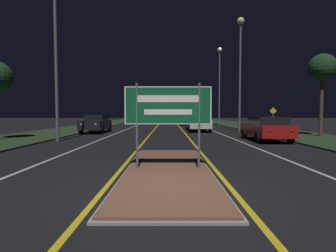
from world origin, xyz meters
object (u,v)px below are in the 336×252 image
(car_receding_2, at_px, (186,120))
(streetlight_right_near, at_px, (240,52))
(car_receding_0, at_px, (266,128))
(car_receding_1, at_px, (198,123))
(streetlight_left_near, at_px, (56,45))
(warning_sign, at_px, (273,117))
(car_approaching_0, at_px, (96,123))
(highway_sign, at_px, (168,108))
(streetlight_right_far, at_px, (219,72))

(car_receding_2, bearing_deg, streetlight_right_near, -72.81)
(car_receding_0, xyz_separation_m, car_receding_1, (-3.13, 8.08, 0.03))
(streetlight_left_near, xyz_separation_m, warning_sign, (15.51, 7.30, -4.25))
(car_approaching_0, bearing_deg, streetlight_left_near, -93.52)
(streetlight_left_near, bearing_deg, car_approaching_0, 86.48)
(highway_sign, xyz_separation_m, streetlight_right_near, (6.23, 15.43, 5.09))
(car_receding_0, bearing_deg, streetlight_right_near, 86.94)
(streetlight_right_near, relative_size, streetlight_right_far, 0.98)
(car_receding_1, bearing_deg, car_receding_2, 91.61)
(car_receding_0, bearing_deg, car_receding_1, 111.15)
(car_receding_1, height_order, car_receding_2, car_receding_1)
(warning_sign, bearing_deg, car_approaching_0, -177.84)
(warning_sign, bearing_deg, car_receding_2, 117.71)
(car_approaching_0, bearing_deg, streetlight_right_near, 3.94)
(streetlight_left_near, height_order, car_approaching_0, streetlight_left_near)
(car_receding_0, height_order, warning_sign, warning_sign)
(car_receding_0, xyz_separation_m, car_receding_2, (-3.45, 19.69, 0.01))
(highway_sign, relative_size, car_receding_1, 0.52)
(car_receding_1, bearing_deg, car_receding_0, -68.85)
(highway_sign, relative_size, car_receding_2, 0.60)
(car_receding_1, bearing_deg, streetlight_right_far, 69.35)
(streetlight_right_far, bearing_deg, warning_sign, -78.30)
(highway_sign, bearing_deg, car_approaching_0, 112.50)
(highway_sign, xyz_separation_m, car_receding_0, (5.84, 8.16, -1.04))
(streetlight_right_near, height_order, car_receding_2, streetlight_right_near)
(streetlight_right_near, relative_size, car_receding_1, 2.10)
(streetlight_left_near, relative_size, car_approaching_0, 2.09)
(streetlight_right_near, height_order, warning_sign, streetlight_right_near)
(streetlight_right_far, height_order, car_receding_0, streetlight_right_far)
(warning_sign, bearing_deg, streetlight_right_near, 174.42)
(highway_sign, xyz_separation_m, car_approaching_0, (-6.04, 14.58, -0.99))
(highway_sign, distance_m, streetlight_left_near, 10.85)
(car_receding_1, relative_size, warning_sign, 2.28)
(highway_sign, height_order, streetlight_right_far, streetlight_right_far)
(streetlight_right_far, xyz_separation_m, warning_sign, (2.39, -11.56, -5.68))
(highway_sign, xyz_separation_m, streetlight_left_near, (-6.45, 7.85, 3.78))
(streetlight_right_far, xyz_separation_m, car_receding_1, (-3.95, -10.47, -6.22))
(car_receding_1, xyz_separation_m, car_receding_2, (-0.33, 11.61, -0.02))
(streetlight_left_near, distance_m, car_receding_1, 13.31)
(car_receding_0, height_order, car_receding_1, car_receding_1)
(car_receding_2, height_order, car_approaching_0, car_approaching_0)
(streetlight_right_near, relative_size, warning_sign, 4.79)
(highway_sign, relative_size, streetlight_right_near, 0.25)
(streetlight_left_near, height_order, car_receding_0, streetlight_left_near)
(streetlight_left_near, height_order, warning_sign, streetlight_left_near)
(streetlight_right_far, bearing_deg, car_approaching_0, -136.33)
(car_approaching_0, relative_size, warning_sign, 2.06)
(streetlight_left_near, relative_size, car_receding_2, 2.15)
(streetlight_right_near, distance_m, car_approaching_0, 13.72)
(streetlight_left_near, bearing_deg, highway_sign, -50.58)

